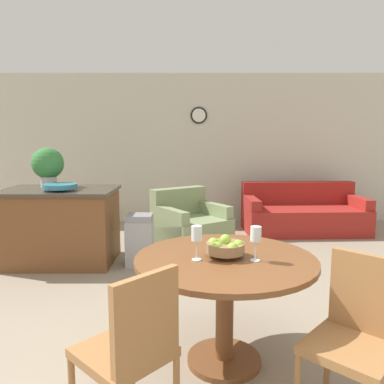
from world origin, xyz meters
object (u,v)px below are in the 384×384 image
dining_chair_near_left (133,345)px  dining_chair_near_right (357,332)px  kitchen_island (61,226)px  trash_bin (141,240)px  teal_bowl (61,186)px  dining_table (226,281)px  wine_glass_left (198,235)px  fruit_bowl (226,247)px  wine_glass_right (257,235)px  potted_plant (49,165)px  armchair (191,225)px  couch (304,215)px

dining_chair_near_left → dining_chair_near_right: same height
kitchen_island → trash_bin: kitchen_island is taller
dining_chair_near_right → teal_bowl: (-2.44, 2.51, 0.47)m
dining_table → dining_chair_near_left: dining_chair_near_left is taller
trash_bin → wine_glass_left: bearing=-72.3°
fruit_bowl → wine_glass_left: (-0.19, -0.06, 0.10)m
dining_chair_near_right → wine_glass_right: wine_glass_right is taller
kitchen_island → potted_plant: potted_plant is taller
fruit_bowl → dining_table: bearing=86.0°
wine_glass_right → trash_bin: bearing=116.4°
dining_chair_near_right → trash_bin: size_ratio=1.44×
potted_plant → armchair: potted_plant is taller
teal_bowl → kitchen_island: bearing=116.7°
dining_chair_near_right → couch: bearing=-59.5°
teal_bowl → couch: bearing=26.7°
teal_bowl → trash_bin: (0.93, 0.02, -0.66)m
fruit_bowl → armchair: (-0.26, 2.96, -0.55)m
couch → trash_bin: bearing=-148.1°
dining_chair_near_right → couch: (0.97, 4.22, -0.23)m
dining_chair_near_right → fruit_bowl: same height
dining_chair_near_right → dining_chair_near_left: bearing=50.0°
armchair → dining_table: bearing=-119.7°
wine_glass_right → armchair: wine_glass_right is taller
wine_glass_right → teal_bowl: size_ratio=0.57×
wine_glass_left → trash_bin: size_ratio=0.36×
dining_table → fruit_bowl: bearing=-94.0°
teal_bowl → trash_bin: bearing=1.4°
dining_table → potted_plant: (-2.05, 2.34, 0.62)m
wine_glass_right → teal_bowl: teal_bowl is taller
dining_table → couch: size_ratio=0.61×
armchair → dining_chair_near_right: bearing=-110.0°
wine_glass_left → wine_glass_right: (0.38, -0.02, 0.00)m
dining_table → potted_plant: size_ratio=2.42×
wine_glass_left → kitchen_island: 2.79m
dining_chair_near_right → wine_glass_left: bearing=15.2°
dining_table → teal_bowl: teal_bowl is taller
wine_glass_left → armchair: (-0.06, 3.02, -0.65)m
armchair → trash_bin: bearing=-157.1°
dining_table → teal_bowl: bearing=131.9°
dining_chair_near_right → teal_bowl: bearing=-2.4°
fruit_bowl → potted_plant: bearing=131.2°
wine_glass_left → dining_chair_near_left: bearing=-119.2°
dining_chair_near_left → kitchen_island: kitchen_island is taller
dining_table → armchair: (-0.26, 2.96, -0.31)m
wine_glass_right → couch: wine_glass_right is taller
trash_bin → couch: 3.00m
dining_chair_near_left → trash_bin: 2.70m
dining_table → fruit_bowl: fruit_bowl is taller
fruit_bowl → kitchen_island: (-1.85, 2.13, -0.36)m
dining_chair_near_left → fruit_bowl: size_ratio=3.58×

